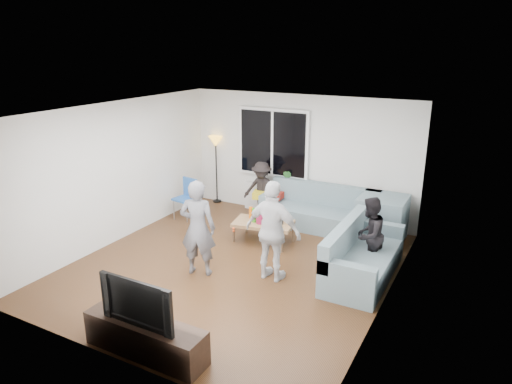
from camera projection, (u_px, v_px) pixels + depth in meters
The scene contains 32 objects.
floor at pixel (234, 267), 7.84m from camera, with size 5.00×5.50×0.04m, color #56351C.
ceiling at pixel (232, 110), 7.03m from camera, with size 5.00×5.50×0.04m, color white.
wall_back at pixel (300, 157), 9.77m from camera, with size 5.00×0.04×2.60m, color silver.
wall_front at pixel (104, 260), 5.11m from camera, with size 5.00×0.04×2.60m, color silver.
wall_left at pixel (116, 173), 8.57m from camera, with size 0.04×5.50×2.60m, color silver.
wall_right at pixel (392, 219), 6.31m from camera, with size 0.04×5.50×2.60m, color silver.
window_frame at pixel (273, 143), 9.89m from camera, with size 1.62×0.06×1.47m, color white.
window_glass at pixel (272, 143), 9.86m from camera, with size 1.50×0.02×1.35m, color black.
window_mullion at pixel (272, 143), 9.85m from camera, with size 0.05×0.03×1.35m, color white.
radiator at pixel (272, 199), 10.24m from camera, with size 1.30×0.12×0.62m, color silver.
potted_plant at pixel (287, 179), 9.89m from camera, with size 0.21×0.17×0.39m, color #275B24.
vase at pixel (265, 181), 10.16m from camera, with size 0.17×0.17×0.18m, color silver.
sofa_back_section at pixel (319, 208), 9.33m from camera, with size 2.30×0.85×0.85m, color slate, non-canonical shape.
sofa_right_section at pixel (364, 252), 7.35m from camera, with size 0.85×2.00×0.85m, color slate, non-canonical shape.
sofa_corner at pixel (382, 218), 8.76m from camera, with size 0.85×0.85×0.85m, color slate.
cushion_yellow at pixel (262, 195), 9.85m from camera, with size 0.38×0.32×0.14m, color gold.
cushion_red at pixel (274, 195), 9.82m from camera, with size 0.36×0.30×0.13m, color maroon.
coffee_table at pixel (263, 232), 8.71m from camera, with size 1.10×0.60×0.40m, color #A4784F.
pitcher at pixel (261, 219), 8.57m from camera, with size 0.17×0.17×0.17m, color maroon.
side_chair at pixel (185, 199), 9.81m from camera, with size 0.40×0.40×0.86m, color #275BAB, non-canonical shape.
floor_lamp at pixel (216, 170), 10.76m from camera, with size 0.32×0.32×1.56m, color yellow, non-canonical shape.
player_left at pixel (198, 228), 7.35m from camera, with size 0.58×0.38×1.58m, color #55555A.
player_right at pixel (273, 232), 7.16m from camera, with size 0.95×0.39×1.62m, color silver.
spectator_right at pixel (369, 235), 7.47m from camera, with size 0.62×0.48×1.27m, color black.
spectator_back at pixel (262, 190), 9.88m from camera, with size 0.78×0.45×1.21m, color black.
tv_console at pixel (146, 337), 5.56m from camera, with size 1.60×0.40×0.44m, color #312018.
television at pixel (142, 300), 5.40m from camera, with size 1.03×0.13×0.59m, color black.
bottle_e at pixel (282, 218), 8.52m from camera, with size 0.07×0.07×0.22m, color black.
bottle_a at pixel (251, 213), 8.82m from camera, with size 0.07×0.07×0.22m, color orange.
bottle_c at pixel (270, 214), 8.75m from camera, with size 0.07×0.07×0.22m, color black.
bottle_d at pixel (273, 219), 8.43m from camera, with size 0.07×0.07×0.27m, color orange.
bottle_b at pixel (254, 215), 8.62m from camera, with size 0.08×0.08×0.26m, color #30991B.
Camera 1 is at (3.66, -6.07, 3.58)m, focal length 32.57 mm.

